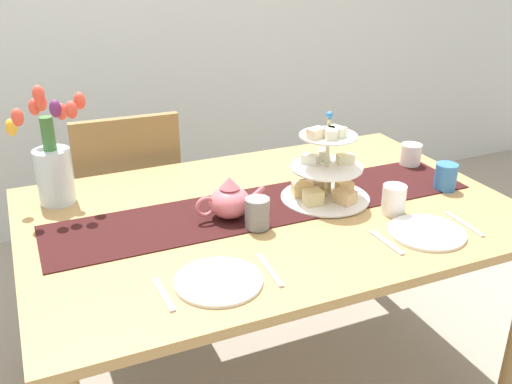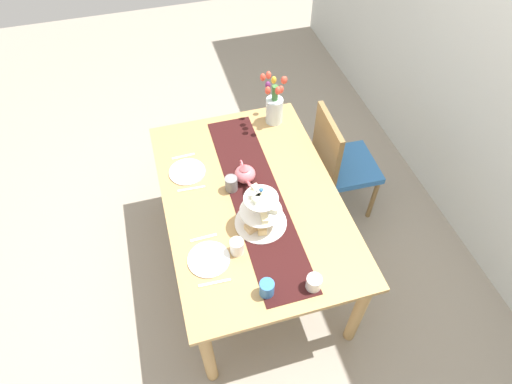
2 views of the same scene
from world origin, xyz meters
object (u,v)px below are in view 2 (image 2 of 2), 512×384
at_px(teapot, 245,173).
at_px(mug_grey, 231,184).
at_px(chair_left, 339,161).
at_px(knife_right, 215,283).
at_px(tiered_cake_stand, 261,213).
at_px(fork_right, 204,238).
at_px(tulip_vase, 274,105).
at_px(mug_white_text, 237,247).
at_px(dinner_plate_left, 187,172).
at_px(dinner_plate_right, 209,259).
at_px(cream_jug, 314,283).
at_px(mug_orange, 267,288).
at_px(knife_left, 191,189).
at_px(fork_left, 183,156).
at_px(dining_table, 251,207).

bearing_deg(teapot, mug_grey, -62.46).
bearing_deg(chair_left, knife_right, -52.51).
height_order(tiered_cake_stand, fork_right, tiered_cake_stand).
relative_size(tulip_vase, mug_white_text, 4.30).
bearing_deg(tulip_vase, mug_white_text, -27.82).
distance_m(dinner_plate_left, dinner_plate_right, 0.67).
distance_m(cream_jug, mug_orange, 0.24).
height_order(chair_left, knife_left, chair_left).
xyz_separation_m(fork_left, mug_orange, (1.08, 0.24, 0.04)).
height_order(dining_table, mug_grey, mug_grey).
distance_m(teapot, fork_right, 0.50).
bearing_deg(fork_left, cream_jug, 23.41).
distance_m(dinner_plate_right, mug_grey, 0.51).
bearing_deg(fork_right, cream_jug, 47.03).
bearing_deg(fork_left, tiered_cake_stand, 27.44).
xyz_separation_m(tulip_vase, fork_left, (0.18, -0.68, -0.14)).
bearing_deg(dining_table, dinner_plate_right, -43.16).
relative_size(tiered_cake_stand, cream_jug, 3.58).
distance_m(mug_white_text, mug_orange, 0.29).
bearing_deg(fork_left, fork_right, 0.00).
bearing_deg(fork_left, knife_right, 0.00).
xyz_separation_m(fork_left, mug_grey, (0.36, 0.24, 0.05)).
distance_m(dinner_plate_left, mug_grey, 0.32).
xyz_separation_m(teapot, mug_orange, (0.77, -0.09, -0.01)).
bearing_deg(knife_right, cream_jug, 71.70).
xyz_separation_m(cream_jug, knife_right, (-0.16, -0.48, -0.04)).
distance_m(fork_right, mug_orange, 0.48).
bearing_deg(tiered_cake_stand, fork_right, -87.58).
height_order(dining_table, knife_left, knife_left).
height_order(dinner_plate_left, fork_right, dinner_plate_left).
xyz_separation_m(fork_left, dinner_plate_right, (0.81, 0.00, 0.00)).
bearing_deg(dining_table, fork_right, -57.54).
height_order(fork_right, mug_white_text, mug_white_text).
xyz_separation_m(teapot, cream_jug, (0.81, 0.15, -0.02)).
relative_size(tiered_cake_stand, mug_white_text, 3.20).
xyz_separation_m(knife_left, knife_right, (0.67, 0.00, 0.00)).
xyz_separation_m(fork_left, knife_right, (0.96, 0.00, 0.00)).
relative_size(dinner_plate_left, dinner_plate_right, 1.00).
xyz_separation_m(dinner_plate_right, mug_grey, (-0.45, 0.24, 0.05)).
relative_size(cream_jug, fork_right, 0.57).
distance_m(dining_table, fork_right, 0.41).
bearing_deg(dinner_plate_right, chair_left, 122.36).
xyz_separation_m(tiered_cake_stand, dinner_plate_right, (0.16, -0.34, -0.08)).
height_order(cream_jug, mug_white_text, mug_white_text).
relative_size(fork_left, mug_white_text, 1.58).
distance_m(chair_left, dinner_plate_left, 1.11).
bearing_deg(knife_right, mug_white_text, 133.83).
relative_size(mug_grey, mug_orange, 1.00).
xyz_separation_m(chair_left, teapot, (0.18, -0.75, 0.29)).
xyz_separation_m(cream_jug, knife_left, (-0.82, -0.48, -0.04)).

